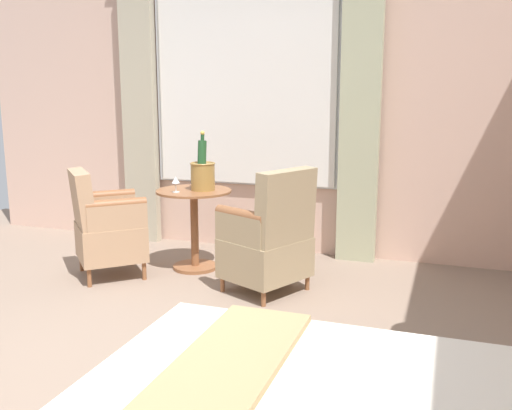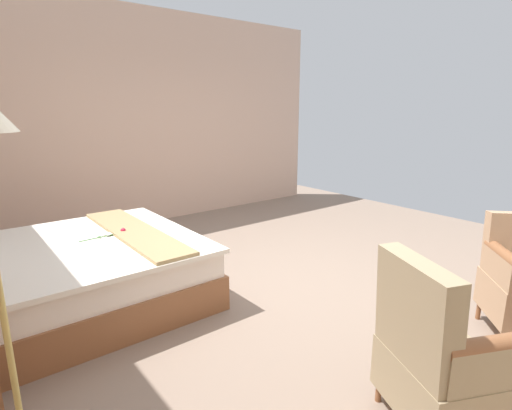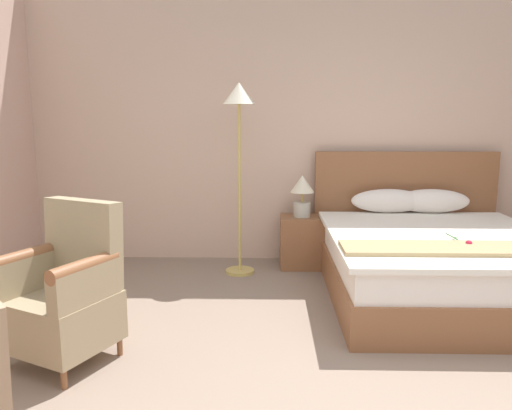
{
  "view_description": "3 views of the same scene",
  "coord_description": "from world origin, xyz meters",
  "views": [
    {
      "loc": [
        2.29,
        1.95,
        1.56
      ],
      "look_at": [
        -0.52,
        0.97,
        0.97
      ],
      "focal_mm": 40.0,
      "sensor_mm": 36.0,
      "label": 1
    },
    {
      "loc": [
        -2.67,
        2.54,
        1.72
      ],
      "look_at": [
        -0.48,
        0.82,
        1.04
      ],
      "focal_mm": 28.0,
      "sensor_mm": 36.0,
      "label": 2
    },
    {
      "loc": [
        -0.56,
        -2.29,
        1.51
      ],
      "look_at": [
        -0.63,
        0.62,
        1.0
      ],
      "focal_mm": 35.0,
      "sensor_mm": 36.0,
      "label": 3
    }
  ],
  "objects": [
    {
      "name": "floor_lamp_brass",
      "position": [
        -0.83,
        2.44,
        1.5
      ],
      "size": [
        0.31,
        0.31,
        1.83
      ],
      "color": "tan",
      "rests_on": "ground"
    },
    {
      "name": "bed",
      "position": [
        0.86,
        1.87,
        0.32
      ],
      "size": [
        1.86,
        2.15,
        1.16
      ],
      "color": "brown",
      "rests_on": "ground"
    },
    {
      "name": "bedside_lamp",
      "position": [
        -0.22,
        2.66,
        0.78
      ],
      "size": [
        0.24,
        0.24,
        0.42
      ],
      "color": "#BAB9AB",
      "rests_on": "nightstand"
    },
    {
      "name": "nightstand",
      "position": [
        -0.22,
        2.66,
        0.26
      ],
      "size": [
        0.45,
        0.38,
        0.52
      ],
      "color": "brown",
      "rests_on": "ground"
    },
    {
      "name": "wall_headboard_side",
      "position": [
        0.0,
        3.02,
        1.56
      ],
      "size": [
        6.18,
        0.12,
        3.11
      ],
      "color": "beige",
      "rests_on": "ground"
    },
    {
      "name": "armchair_by_window",
      "position": [
        -1.82,
        0.64,
        0.43
      ],
      "size": [
        0.76,
        0.75,
        1.0
      ],
      "color": "brown",
      "rests_on": "ground"
    }
  ]
}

